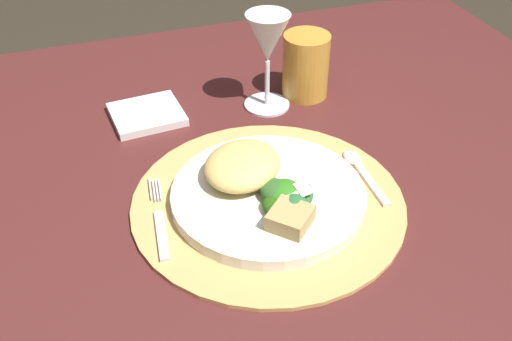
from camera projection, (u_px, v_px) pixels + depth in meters
name	position (u px, v px, depth m)	size (l,w,h in m)	color
dining_table	(281.00, 221.00, 0.93)	(1.16, 1.01, 0.74)	#4C1F1D
placemat	(268.00, 202.00, 0.80)	(0.36, 0.36, 0.01)	tan
dinner_plate	(268.00, 196.00, 0.79)	(0.26, 0.26, 0.02)	silver
pasta_serving	(242.00, 165.00, 0.80)	(0.11, 0.10, 0.04)	#E6C267
salad_greens	(285.00, 198.00, 0.76)	(0.09, 0.09, 0.03)	#2E5D2E
bread_piece	(290.00, 218.00, 0.73)	(0.05, 0.05, 0.02)	tan
fork	(160.00, 221.00, 0.76)	(0.03, 0.16, 0.00)	silver
spoon	(360.00, 168.00, 0.85)	(0.02, 0.13, 0.01)	silver
napkin	(147.00, 114.00, 0.97)	(0.11, 0.10, 0.01)	white
wine_glass	(268.00, 43.00, 0.93)	(0.08, 0.08, 0.16)	silver
amber_tumbler	(306.00, 66.00, 1.00)	(0.08, 0.08, 0.11)	gold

